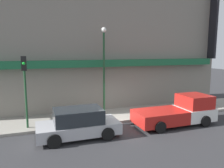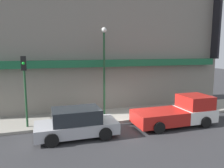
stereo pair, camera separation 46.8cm
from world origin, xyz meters
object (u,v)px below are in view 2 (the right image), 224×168
object	(u,v)px
fire_hydrant	(68,118)
traffic_light	(25,79)
parked_car	(76,123)
street_lamp	(104,62)
pickup_truck	(179,112)

from	to	relation	value
fire_hydrant	traffic_light	xyz separation A→B (m)	(-2.35, 0.03, 2.49)
parked_car	traffic_light	size ratio (longest dim) A/B	1.05
street_lamp	traffic_light	bearing A→B (deg)	-166.95
parked_car	traffic_light	distance (m)	3.89
fire_hydrant	street_lamp	bearing A→B (deg)	24.26
parked_car	street_lamp	bearing A→B (deg)	49.99
pickup_truck	traffic_light	xyz separation A→B (m)	(-8.93, 1.88, 2.19)
street_lamp	traffic_light	size ratio (longest dim) A/B	1.45
street_lamp	pickup_truck	bearing A→B (deg)	-37.65
street_lamp	fire_hydrant	bearing A→B (deg)	-155.74
fire_hydrant	street_lamp	xyz separation A→B (m)	(2.64, 1.19, 3.36)
pickup_truck	street_lamp	xyz separation A→B (m)	(-3.94, 3.04, 3.07)
fire_hydrant	traffic_light	world-z (taller)	traffic_light
pickup_truck	street_lamp	world-z (taller)	street_lamp
fire_hydrant	traffic_light	bearing A→B (deg)	179.17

